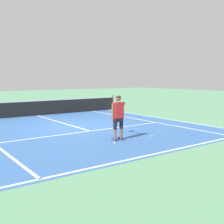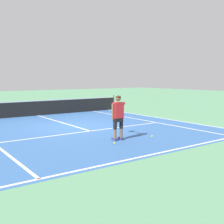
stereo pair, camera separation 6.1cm
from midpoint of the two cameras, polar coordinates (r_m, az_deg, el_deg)
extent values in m
plane|color=#609E70|center=(13.91, -7.82, -2.92)|extent=(80.00, 80.00, 0.00)
cube|color=#3866A8|center=(13.46, -6.77, -3.23)|extent=(10.98, 11.24, 0.00)
cube|color=white|center=(9.22, 10.11, -8.03)|extent=(10.98, 0.10, 0.01)
cube|color=white|center=(12.63, -4.60, -3.87)|extent=(8.23, 0.10, 0.01)
cube|color=white|center=(15.41, -10.81, -2.00)|extent=(0.10, 6.40, 0.01)
cube|color=white|center=(15.85, 6.33, -1.67)|extent=(0.10, 10.84, 0.01)
cube|color=white|center=(16.80, 9.80, -1.25)|extent=(0.10, 10.84, 0.01)
cylinder|color=#333338|center=(21.11, 0.10, 1.97)|extent=(0.08, 0.08, 1.07)
cube|color=black|center=(18.28, -15.13, 0.70)|extent=(11.84, 0.02, 0.91)
cube|color=white|center=(18.24, -15.18, 2.22)|extent=(11.84, 0.03, 0.06)
cube|color=navy|center=(10.72, 0.35, -5.58)|extent=(0.13, 0.29, 0.09)
cube|color=navy|center=(10.87, 1.60, -5.41)|extent=(0.13, 0.29, 0.09)
cylinder|color=brown|center=(10.64, 0.46, -4.43)|extent=(0.11, 0.11, 0.36)
cylinder|color=black|center=(10.57, 0.47, -2.39)|extent=(0.14, 0.14, 0.41)
cylinder|color=brown|center=(10.79, 1.72, -4.28)|extent=(0.11, 0.11, 0.36)
cylinder|color=black|center=(10.72, 1.73, -2.26)|extent=(0.14, 0.14, 0.41)
cube|color=black|center=(10.62, 1.10, -1.44)|extent=(0.35, 0.22, 0.20)
cube|color=red|center=(10.57, 1.11, 0.38)|extent=(0.39, 0.25, 0.60)
cylinder|color=brown|center=(10.45, 0.01, 0.03)|extent=(0.09, 0.09, 0.62)
cylinder|color=red|center=(10.78, 2.03, 1.30)|extent=(0.11, 0.27, 0.29)
cylinder|color=brown|center=(10.99, 1.59, 0.68)|extent=(0.10, 0.30, 0.14)
sphere|color=brown|center=(10.54, 1.08, 2.79)|extent=(0.21, 0.21, 0.21)
ellipsoid|color=#382314|center=(10.52, 1.14, 3.05)|extent=(0.21, 0.21, 0.12)
cylinder|color=#232326|center=(11.18, 1.03, 0.64)|extent=(0.05, 0.20, 0.03)
cylinder|color=black|center=(11.31, 0.61, 0.71)|extent=(0.03, 0.10, 0.02)
torus|color=black|center=(11.46, 0.11, 0.79)|extent=(0.05, 0.30, 0.30)
cylinder|color=silver|center=(11.46, 0.11, 0.79)|extent=(0.02, 0.25, 0.25)
sphere|color=#CCE02D|center=(10.16, 0.37, -6.35)|extent=(0.07, 0.07, 0.07)
sphere|color=#CCE02D|center=(11.46, 8.01, -4.89)|extent=(0.07, 0.07, 0.07)
camera|label=1|loc=(0.03, -90.16, -0.02)|focal=44.96mm
camera|label=2|loc=(0.03, 89.84, 0.02)|focal=44.96mm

